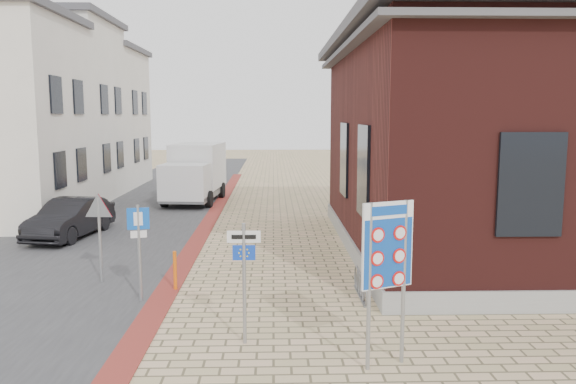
# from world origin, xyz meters

# --- Properties ---
(ground) EXTENTS (120.00, 120.00, 0.00)m
(ground) POSITION_xyz_m (0.00, 0.00, 0.00)
(ground) COLOR tan
(ground) RESTS_ON ground
(road_strip) EXTENTS (7.00, 60.00, 0.02)m
(road_strip) POSITION_xyz_m (-5.50, 15.00, 0.01)
(road_strip) COLOR #38383A
(road_strip) RESTS_ON ground
(curb_strip) EXTENTS (0.60, 40.00, 0.02)m
(curb_strip) POSITION_xyz_m (-2.00, 10.00, 0.01)
(curb_strip) COLOR maroon
(curb_strip) RESTS_ON ground
(brick_building) EXTENTS (13.00, 13.00, 6.80)m
(brick_building) POSITION_xyz_m (8.99, 7.00, 3.49)
(brick_building) COLOR gray
(brick_building) RESTS_ON ground
(townhouse_mid) EXTENTS (7.40, 6.40, 9.10)m
(townhouse_mid) POSITION_xyz_m (-10.99, 18.00, 4.57)
(townhouse_mid) COLOR silver
(townhouse_mid) RESTS_ON ground
(townhouse_far) EXTENTS (7.40, 6.40, 8.30)m
(townhouse_far) POSITION_xyz_m (-10.99, 24.00, 4.17)
(townhouse_far) COLOR silver
(townhouse_far) RESTS_ON ground
(bike_rack) EXTENTS (0.08, 1.80, 0.60)m
(bike_rack) POSITION_xyz_m (2.65, 2.20, 0.26)
(bike_rack) COLOR slate
(bike_rack) RESTS_ON ground
(sedan) EXTENTS (2.07, 4.29, 1.36)m
(sedan) POSITION_xyz_m (-6.50, 8.94, 0.68)
(sedan) COLOR black
(sedan) RESTS_ON ground
(box_truck) EXTENTS (2.70, 5.62, 2.85)m
(box_truck) POSITION_xyz_m (-3.26, 17.05, 1.47)
(box_truck) COLOR slate
(box_truck) RESTS_ON ground
(border_sign) EXTENTS (0.91, 0.41, 2.84)m
(border_sign) POSITION_xyz_m (2.50, -1.50, 2.04)
(border_sign) COLOR gray
(border_sign) RESTS_ON ground
(essen_sign) EXTENTS (0.62, 0.07, 2.29)m
(essen_sign) POSITION_xyz_m (0.06, -0.48, 1.50)
(essen_sign) COLOR gray
(essen_sign) RESTS_ON ground
(parking_sign) EXTENTS (0.49, 0.15, 2.24)m
(parking_sign) POSITION_xyz_m (-2.45, 2.00, 1.51)
(parking_sign) COLOR gray
(parking_sign) RESTS_ON ground
(yield_sign) EXTENTS (0.80, 0.13, 2.26)m
(yield_sign) POSITION_xyz_m (-3.80, 3.50, 1.71)
(yield_sign) COLOR gray
(yield_sign) RESTS_ON ground
(bollard) EXTENTS (0.09, 0.09, 0.97)m
(bollard) POSITION_xyz_m (-1.80, 2.80, 0.49)
(bollard) COLOR #EA600C
(bollard) RESTS_ON ground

